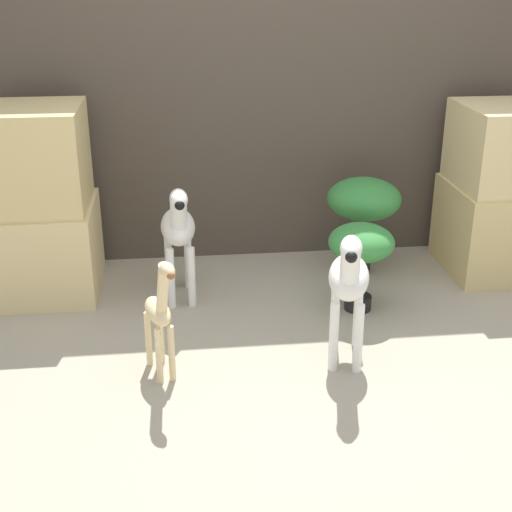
{
  "coord_description": "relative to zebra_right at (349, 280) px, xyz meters",
  "views": [
    {
      "loc": [
        -0.58,
        -2.76,
        1.8
      ],
      "look_at": [
        -0.2,
        0.59,
        0.39
      ],
      "focal_mm": 50.0,
      "sensor_mm": 36.0,
      "label": 1
    }
  ],
  "objects": [
    {
      "name": "zebra_right",
      "position": [
        0.0,
        0.0,
        0.0
      ],
      "size": [
        0.27,
        0.5,
        0.71
      ],
      "color": "white",
      "rests_on": "ground_plane"
    },
    {
      "name": "giraffe_figurine",
      "position": [
        -0.87,
        -0.04,
        -0.09
      ],
      "size": [
        0.19,
        0.38,
        0.64
      ],
      "color": "beige",
      "rests_on": "ground_plane"
    },
    {
      "name": "zebra_left",
      "position": [
        -0.78,
        0.77,
        0.0
      ],
      "size": [
        0.21,
        0.5,
        0.71
      ],
      "color": "white",
      "rests_on": "ground_plane"
    },
    {
      "name": "potted_palm_front",
      "position": [
        0.34,
        1.03,
        0.04
      ],
      "size": [
        0.44,
        0.44,
        0.6
      ],
      "color": "black",
      "rests_on": "ground_plane"
    },
    {
      "name": "ground_plane",
      "position": [
        -0.19,
        -0.17,
        -0.43
      ],
      "size": [
        14.0,
        14.0,
        0.0
      ],
      "primitive_type": "plane",
      "color": "#9E937F"
    },
    {
      "name": "potted_palm_back",
      "position": [
        0.2,
        0.54,
        -0.06
      ],
      "size": [
        0.36,
        0.36,
        0.5
      ],
      "color": "black",
      "rests_on": "ground_plane"
    },
    {
      "name": "rock_pillar_right",
      "position": [
        1.17,
        0.99,
        0.07
      ],
      "size": [
        0.59,
        0.64,
        1.03
      ],
      "color": "#D1B775",
      "rests_on": "ground_plane"
    },
    {
      "name": "wall_back",
      "position": [
        -0.19,
        1.44,
        0.67
      ],
      "size": [
        6.4,
        0.08,
        2.2
      ],
      "color": "#473D33",
      "rests_on": "ground_plane"
    },
    {
      "name": "rock_pillar_left",
      "position": [
        -1.55,
        0.99,
        0.09
      ],
      "size": [
        0.59,
        0.64,
        1.08
      ],
      "color": "#DBC184",
      "rests_on": "ground_plane"
    }
  ]
}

